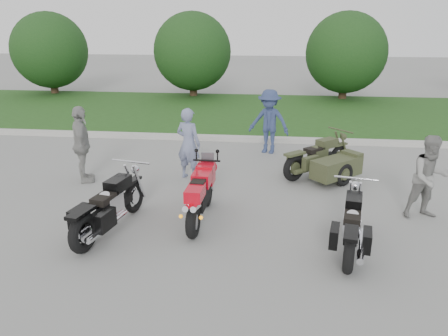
# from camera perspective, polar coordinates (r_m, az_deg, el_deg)

# --- Properties ---
(ground) EXTENTS (80.00, 80.00, 0.00)m
(ground) POSITION_cam_1_polar(r_m,az_deg,el_deg) (8.09, -0.06, -7.72)
(ground) COLOR gray
(ground) RESTS_ON ground
(curb) EXTENTS (60.00, 0.30, 0.15)m
(curb) POSITION_cam_1_polar(r_m,az_deg,el_deg) (13.68, 2.80, 3.82)
(curb) COLOR #B4B2A9
(curb) RESTS_ON ground
(grass_strip) EXTENTS (60.00, 8.00, 0.14)m
(grass_strip) POSITION_cam_1_polar(r_m,az_deg,el_deg) (17.72, 3.70, 7.26)
(grass_strip) COLOR #2C6021
(grass_strip) RESTS_ON ground
(tree_far_left) EXTENTS (3.60, 3.60, 4.00)m
(tree_far_left) POSITION_cam_1_polar(r_m,az_deg,el_deg) (23.39, -21.80, 14.08)
(tree_far_left) COLOR #3F2B1C
(tree_far_left) RESTS_ON ground
(tree_mid_left) EXTENTS (3.60, 3.60, 4.00)m
(tree_mid_left) POSITION_cam_1_polar(r_m,az_deg,el_deg) (21.09, -4.14, 14.94)
(tree_mid_left) COLOR #3F2B1C
(tree_mid_left) RESTS_ON ground
(tree_mid_right) EXTENTS (3.60, 3.60, 4.00)m
(tree_mid_right) POSITION_cam_1_polar(r_m,az_deg,el_deg) (20.98, 15.66, 14.30)
(tree_mid_right) COLOR #3F2B1C
(tree_mid_right) RESTS_ON ground
(sportbike_red) EXTENTS (0.36, 1.99, 0.95)m
(sportbike_red) POSITION_cam_1_polar(r_m,az_deg,el_deg) (8.10, -3.13, -3.41)
(sportbike_red) COLOR black
(sportbike_red) RESTS_ON ground
(cruiser_left) EXTENTS (0.62, 2.30, 0.89)m
(cruiser_left) POSITION_cam_1_polar(r_m,az_deg,el_deg) (7.98, -14.94, -5.19)
(cruiser_left) COLOR black
(cruiser_left) RESTS_ON ground
(cruiser_right) EXTENTS (0.56, 2.13, 0.83)m
(cruiser_right) POSITION_cam_1_polar(r_m,az_deg,el_deg) (7.43, 16.34, -7.45)
(cruiser_right) COLOR black
(cruiser_right) RESTS_ON ground
(cruiser_sidecar) EXTENTS (1.90, 1.96, 0.85)m
(cruiser_sidecar) POSITION_cam_1_polar(r_m,az_deg,el_deg) (10.55, 13.35, 0.56)
(cruiser_sidecar) COLOR black
(cruiser_sidecar) RESTS_ON ground
(person_stripe) EXTENTS (0.73, 0.61, 1.70)m
(person_stripe) POSITION_cam_1_polar(r_m,az_deg,el_deg) (10.28, -4.66, 3.17)
(person_stripe) COLOR gray
(person_stripe) RESTS_ON ground
(person_grey) EXTENTS (0.90, 0.76, 1.62)m
(person_grey) POSITION_cam_1_polar(r_m,az_deg,el_deg) (9.04, 25.28, -1.13)
(person_grey) COLOR gray
(person_grey) RESTS_ON ground
(person_denim) EXTENTS (1.31, 0.99, 1.80)m
(person_denim) POSITION_cam_1_polar(r_m,az_deg,el_deg) (12.35, 5.90, 6.04)
(person_denim) COLOR navy
(person_denim) RESTS_ON ground
(person_back) EXTENTS (0.81, 1.13, 1.79)m
(person_back) POSITION_cam_1_polar(r_m,az_deg,el_deg) (10.53, -18.09, 2.90)
(person_back) COLOR #999893
(person_back) RESTS_ON ground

